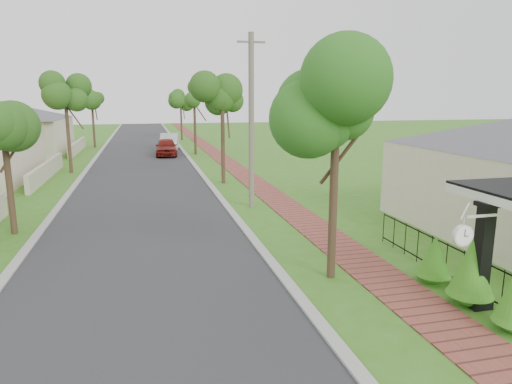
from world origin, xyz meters
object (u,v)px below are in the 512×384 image
object	(u,v)px
porch_post	(482,261)
station_clock	(464,234)
parked_car_red	(166,147)
near_tree	(336,111)
utility_pole	(251,121)
parked_car_white	(169,142)

from	to	relation	value
porch_post	station_clock	size ratio (longest dim) A/B	2.34
parked_car_red	station_clock	size ratio (longest dim) A/B	3.97
parked_car_red	near_tree	size ratio (longest dim) A/B	0.77
parked_car_red	near_tree	distance (m)	28.44
porch_post	utility_pole	distance (m)	11.67
porch_post	parked_car_red	xyz separation A→B (m)	(-5.55, 30.55, -0.39)
utility_pole	station_clock	bearing A→B (deg)	-80.28
station_clock	parked_car_white	bearing A→B (deg)	96.77
porch_post	near_tree	bearing A→B (deg)	136.28
station_clock	near_tree	bearing A→B (deg)	121.06
station_clock	parked_car_red	bearing A→B (deg)	98.60
porch_post	station_clock	xyz separation A→B (m)	(-0.87, -0.40, 0.83)
parked_car_red	near_tree	world-z (taller)	near_tree
utility_pole	parked_car_white	bearing A→B (deg)	95.34
parked_car_red	utility_pole	distance (m)	19.97
station_clock	porch_post	bearing A→B (deg)	24.75
near_tree	parked_car_white	bearing A→B (deg)	94.30
porch_post	station_clock	distance (m)	1.27
utility_pole	porch_post	bearing A→B (deg)	-75.62
station_clock	utility_pole	bearing A→B (deg)	99.72
parked_car_red	parked_car_white	size ratio (longest dim) A/B	0.93
porch_post	station_clock	bearing A→B (deg)	-155.25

